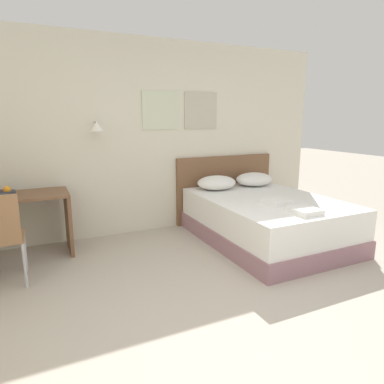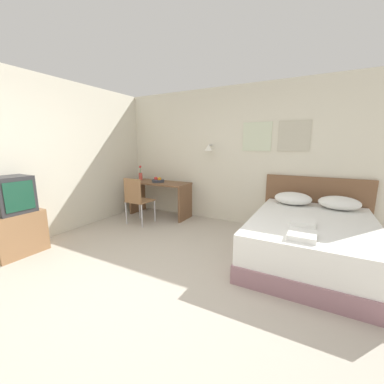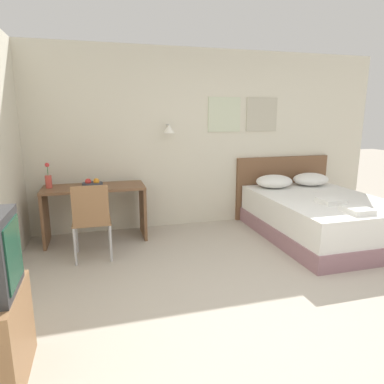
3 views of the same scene
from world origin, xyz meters
name	(u,v)px [view 3 (image 3 of 3)]	position (x,y,z in m)	size (l,w,h in m)	color
ground_plane	(292,313)	(0.00, 0.00, 0.00)	(24.00, 24.00, 0.00)	#B2A899
wall_back	(202,139)	(0.01, 2.72, 1.33)	(5.88, 0.31, 2.65)	beige
bed	(320,218)	(1.40, 1.59, 0.29)	(1.52, 2.09, 0.58)	gray
headboard	(282,187)	(1.40, 2.66, 0.51)	(1.64, 0.06, 1.02)	brown
pillow_left	(274,181)	(1.07, 2.35, 0.68)	(0.58, 0.47, 0.20)	white
pillow_right	(311,179)	(1.73, 2.35, 0.68)	(0.58, 0.47, 0.20)	white
folded_towel_near_foot	(331,201)	(1.30, 1.28, 0.61)	(0.29, 0.29, 0.06)	white
folded_towel_mid_bed	(357,210)	(1.32, 0.83, 0.61)	(0.27, 0.32, 0.06)	white
desk	(95,202)	(-1.63, 2.34, 0.54)	(1.33, 0.57, 0.76)	brown
desk_chair	(91,216)	(-1.67, 1.63, 0.54)	(0.44, 0.44, 0.93)	#8E6642
fruit_bowl	(92,184)	(-1.65, 2.31, 0.79)	(0.27, 0.27, 0.11)	#333842
flower_vase	(48,179)	(-2.20, 2.39, 0.87)	(0.08, 0.08, 0.33)	#D14C42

